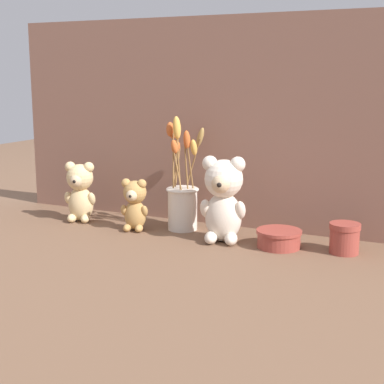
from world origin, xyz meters
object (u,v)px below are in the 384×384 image
teddy_bear_large (223,198)px  flower_vase (182,196)px  teddy_bear_medium (80,190)px  teddy_bear_small (134,204)px  decorative_tin_tall (344,238)px  decorative_tin_short (279,239)px

teddy_bear_large → flower_vase: size_ratio=0.70×
flower_vase → teddy_bear_medium: bearing=-172.2°
teddy_bear_large → teddy_bear_small: teddy_bear_large is taller
teddy_bear_large → teddy_bear_small: 0.27m
teddy_bear_large → decorative_tin_tall: size_ratio=2.98×
teddy_bear_small → teddy_bear_medium: bearing=173.1°
decorative_tin_short → teddy_bear_medium: bearing=178.9°
teddy_bear_small → flower_vase: bearing=30.3°
teddy_bear_medium → decorative_tin_tall: bearing=0.8°
teddy_bear_large → decorative_tin_tall: teddy_bear_large is taller
teddy_bear_large → decorative_tin_short: bearing=4.7°
teddy_bear_small → flower_vase: (0.12, 0.07, 0.02)m
teddy_bear_large → decorative_tin_tall: bearing=6.5°
teddy_bear_medium → flower_vase: size_ratio=0.56×
teddy_bear_small → decorative_tin_short: (0.42, 0.01, -0.05)m
teddy_bear_large → decorative_tin_tall: (0.31, 0.04, -0.08)m
teddy_bear_medium → teddy_bear_small: (0.20, -0.02, -0.02)m
teddy_bear_medium → decorative_tin_short: teddy_bear_medium is taller
flower_vase → teddy_bear_large: bearing=-24.0°
teddy_bear_small → decorative_tin_tall: teddy_bear_small is taller
teddy_bear_medium → teddy_bear_large: bearing=-2.9°
decorative_tin_tall → decorative_tin_short: 0.16m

